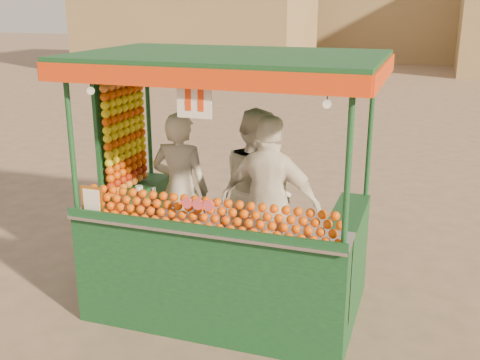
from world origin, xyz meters
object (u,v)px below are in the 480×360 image
(juice_cart, at_px, (218,233))
(vendor_middle, at_px, (258,189))
(vendor_left, at_px, (181,190))
(vendor_right, at_px, (270,204))

(juice_cart, distance_m, vendor_middle, 0.69)
(juice_cart, bearing_deg, vendor_left, 150.57)
(vendor_middle, xyz_separation_m, vendor_right, (0.27, -0.45, 0.01))
(vendor_middle, bearing_deg, juice_cart, 116.00)
(vendor_left, xyz_separation_m, vendor_middle, (0.83, 0.23, 0.02))
(vendor_right, bearing_deg, juice_cart, 15.27)
(vendor_right, bearing_deg, vendor_middle, -54.06)
(vendor_middle, relative_size, vendor_right, 0.99)
(juice_cart, xyz_separation_m, vendor_middle, (0.26, 0.55, 0.33))
(vendor_middle, bearing_deg, vendor_left, 67.17)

